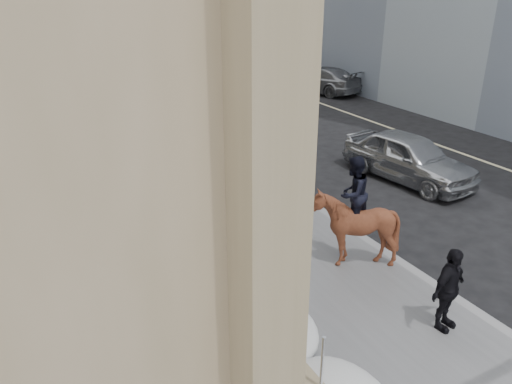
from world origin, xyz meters
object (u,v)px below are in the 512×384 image
mounted_horse_right (353,222)px  pedestrian (448,289)px  mounted_horse_left (233,253)px  car_grey (320,80)px  car_silver (409,157)px

mounted_horse_right → pedestrian: mounted_horse_right is taller
mounted_horse_left → car_grey: bearing=-108.6°
mounted_horse_left → car_silver: 8.89m
mounted_horse_left → mounted_horse_right: size_ratio=1.04×
pedestrian → car_grey: size_ratio=0.33×
mounted_horse_left → mounted_horse_right: mounted_horse_left is taller
car_silver → car_grey: car_silver is taller
car_grey → car_silver: bearing=51.0°
mounted_horse_right → car_silver: (5.14, 3.54, -0.39)m
mounted_horse_right → car_grey: size_ratio=0.50×
mounted_horse_right → pedestrian: bearing=72.7°
car_silver → car_grey: size_ratio=0.91×
mounted_horse_left → mounted_horse_right: bearing=-158.9°
pedestrian → mounted_horse_right: bearing=80.0°
mounted_horse_left → car_grey: (13.57, 16.48, -0.47)m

